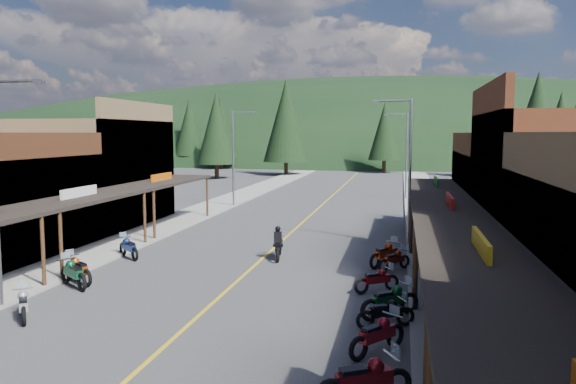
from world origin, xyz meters
The scene contains 34 objects.
ground centered at (0.00, 0.00, 0.00)m, with size 220.00×220.00×0.00m, color #38383A.
centerline centered at (0.00, 20.00, 0.01)m, with size 0.15×90.00×0.01m, color gold.
sidewalk_west centered at (-8.70, 20.00, 0.07)m, with size 3.40×94.00×0.15m, color gray.
sidewalk_east centered at (8.70, 20.00, 0.07)m, with size 3.40×94.00×0.15m, color gray.
shop_west_3 centered at (-13.78, 11.30, 3.52)m, with size 10.90×10.20×8.20m.
shop_east_3 centered at (13.75, 11.30, 2.53)m, with size 10.90×10.20×6.20m.
streetlight_1 centered at (-6.95, 22.00, 4.46)m, with size 2.16×0.18×8.00m.
streetlight_2 centered at (6.95, 8.00, 4.46)m, with size 2.16×0.18×8.00m.
streetlight_3 centered at (6.95, 30.00, 4.46)m, with size 2.16×0.18×8.00m.
ridge_hill centered at (0.00, 135.00, 0.00)m, with size 310.00×140.00×60.00m, color black.
pine_0 centered at (-40.00, 62.00, 6.48)m, with size 5.04×5.04×11.00m.
pine_1 centered at (-24.00, 70.00, 7.24)m, with size 5.88×5.88×12.50m.
pine_2 centered at (-10.00, 58.00, 7.99)m, with size 6.72×6.72×14.00m.
pine_3 centered at (4.00, 66.00, 6.48)m, with size 5.04×5.04×11.00m.
pine_4 centered at (18.00, 60.00, 7.24)m, with size 5.88×5.88×12.50m.
pine_7 centered at (-32.00, 76.00, 7.24)m, with size 5.88×5.88×12.50m.
pine_8 centered at (-22.00, 40.00, 5.98)m, with size 4.48×4.48×10.00m.
pine_9 centered at (24.00, 45.00, 6.38)m, with size 4.93×4.93×10.80m.
pine_10 centered at (-18.00, 50.00, 6.78)m, with size 5.38×5.38×11.60m.
pine_11 centered at (20.00, 38.00, 7.19)m, with size 5.82×5.82×12.40m.
bike_west_5 centered at (-5.57, -6.86, 0.56)m, with size 0.65×1.95×1.11m, color #ADAEB3, non-canonical shape.
bike_west_6 centered at (-6.15, -3.02, 0.65)m, with size 0.76×2.27×1.30m, color #0E472A, non-canonical shape.
bike_west_7 centered at (-6.35, -2.38, 0.64)m, with size 0.75×2.24×1.28m, color #A5440B, non-canonical shape.
bike_west_8 centered at (-6.47, 2.26, 0.60)m, with size 0.70×2.10×1.20m, color navy, non-canonical shape.
bike_east_3 centered at (5.92, -10.60, 0.67)m, with size 0.78×2.34×1.34m, color maroon, non-canonical shape.
bike_east_4 centered at (6.09, -7.52, 0.62)m, with size 0.72×2.16×1.23m, color maroon, non-canonical shape.
bike_east_5 centered at (6.25, -5.31, 0.55)m, with size 0.64×1.92×1.10m, color black, non-canonical shape.
bike_east_6 centered at (6.36, -4.24, 0.65)m, with size 0.76×2.28×1.30m, color #0C3C1D, non-canonical shape.
bike_east_7 centered at (5.80, -1.30, 0.55)m, with size 0.64×1.92×1.10m, color maroon, non-canonical shape.
bike_east_8 centered at (6.42, 2.38, 0.54)m, with size 0.63×1.90×1.08m, color #62180D, non-canonical shape.
bike_east_9 centered at (5.99, 3.09, 0.65)m, with size 0.75×2.26×1.29m, color #AB2E0C, non-canonical shape.
rider_on_bike centered at (0.81, 3.65, 0.67)m, with size 1.07×2.30×1.68m.
pedestrian_east_a centered at (8.79, -3.43, 1.04)m, with size 0.65×0.43×1.78m, color #2A2131.
pedestrian_east_b centered at (7.74, 10.48, 1.07)m, with size 0.89×0.51×1.84m, color brown.
Camera 1 is at (6.63, -22.86, 6.17)m, focal length 35.00 mm.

